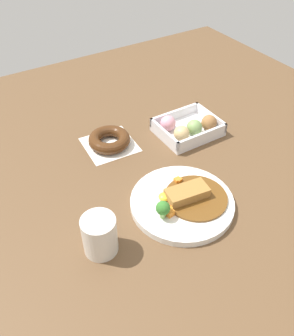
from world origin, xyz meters
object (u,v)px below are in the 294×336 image
(donut_box, at_px, (188,128))
(chocolate_ring_donut, at_px, (109,140))
(coffee_mug, at_px, (100,235))
(curry_plate, at_px, (183,201))

(donut_box, xyz_separation_m, chocolate_ring_donut, (-0.23, 0.08, -0.01))
(donut_box, height_order, coffee_mug, coffee_mug)
(donut_box, distance_m, chocolate_ring_donut, 0.24)
(donut_box, distance_m, coffee_mug, 0.48)
(donut_box, bearing_deg, curry_plate, -128.94)
(curry_plate, bearing_deg, chocolate_ring_donut, 97.39)
(curry_plate, distance_m, coffee_mug, 0.23)
(coffee_mug, bearing_deg, donut_box, 30.38)
(chocolate_ring_donut, xyz_separation_m, coffee_mug, (-0.19, -0.32, 0.03))
(donut_box, xyz_separation_m, coffee_mug, (-0.41, -0.24, 0.02))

